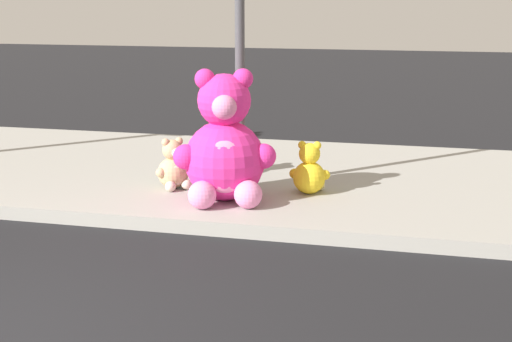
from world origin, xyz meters
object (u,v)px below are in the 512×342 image
(plush_pink_large, at_px, (225,149))
(plush_tan, at_px, (174,168))
(sign_pole, at_px, (240,40))
(plush_teal, at_px, (219,153))
(plush_yellow, at_px, (309,172))

(plush_pink_large, xyz_separation_m, plush_tan, (-0.73, 0.37, -0.34))
(sign_pole, xyz_separation_m, plush_pink_large, (-0.01, -0.59, -1.12))
(plush_tan, xyz_separation_m, plush_teal, (0.31, 0.76, 0.04))
(sign_pole, relative_size, plush_tan, 5.41)
(plush_tan, bearing_deg, plush_pink_large, -26.74)
(sign_pole, distance_m, plush_teal, 1.58)
(sign_pole, height_order, plush_teal, sign_pole)
(plush_tan, relative_size, plush_yellow, 0.98)
(plush_pink_large, xyz_separation_m, plush_yellow, (0.84, 0.53, -0.33))
(plush_teal, distance_m, plush_yellow, 1.38)
(plush_teal, bearing_deg, sign_pole, -51.28)
(plush_pink_large, bearing_deg, sign_pole, 88.73)
(plush_tan, bearing_deg, plush_yellow, 6.10)
(plush_pink_large, relative_size, plush_yellow, 2.38)
(plush_teal, relative_size, plush_yellow, 1.15)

